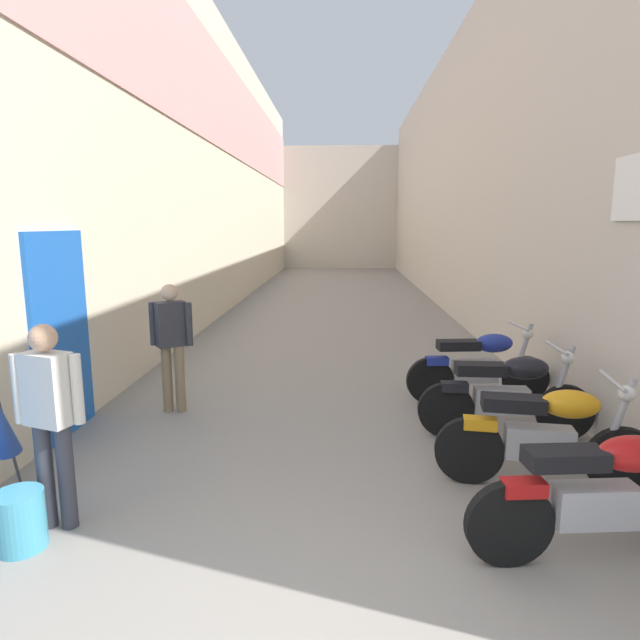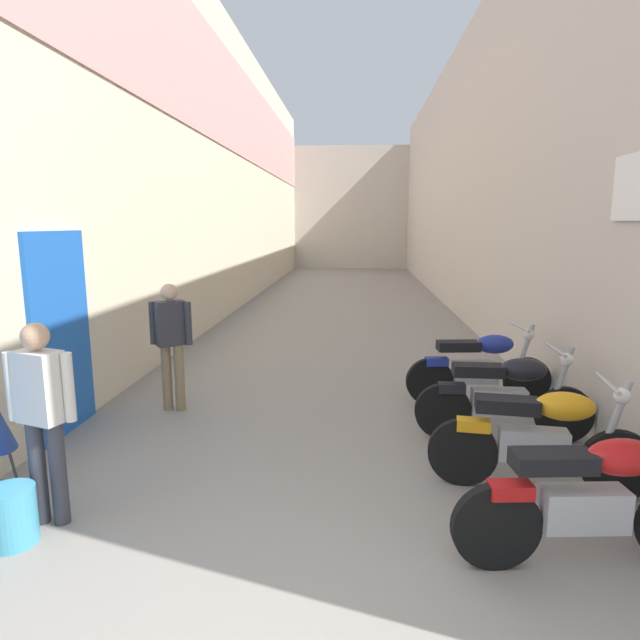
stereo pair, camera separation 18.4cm
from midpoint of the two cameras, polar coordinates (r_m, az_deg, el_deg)
ground_plane at (r=12.96m, az=2.77°, el=0.15°), size 41.44×41.44×0.00m
building_left at (r=15.15m, az=-8.99°, el=15.48°), size 0.45×25.44×7.29m
building_right at (r=15.06m, az=15.14°, el=14.23°), size 0.45×25.44×6.81m
building_far_end at (r=28.49m, az=3.51°, el=11.79°), size 8.71×2.00×6.08m
motorcycle_nearest at (r=4.16m, az=28.33°, el=-16.32°), size 1.85×0.58×1.04m
motorcycle_second at (r=5.02m, az=23.50°, el=-11.33°), size 1.84×0.58×1.04m
motorcycle_third at (r=6.03m, az=19.97°, el=-7.51°), size 1.85×0.58×1.04m
motorcycle_fourth at (r=7.11m, az=17.42°, el=-4.69°), size 1.85×0.58×1.04m
pedestrian_by_doorway at (r=4.48m, az=-26.49°, el=-8.51°), size 0.52×0.30×1.57m
pedestrian_mid_alley at (r=6.69m, az=-14.84°, el=-1.80°), size 0.52×0.36×1.57m
water_jug_beside_first at (r=4.59m, az=-29.00°, el=-17.83°), size 0.34×0.34×0.42m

